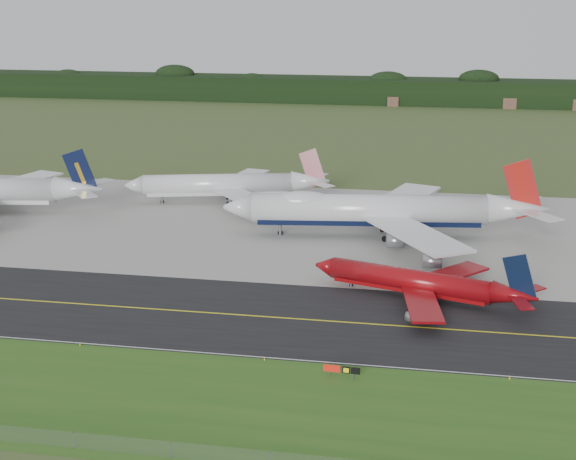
# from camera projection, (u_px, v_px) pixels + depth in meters

# --- Properties ---
(ground) EXTENTS (600.00, 600.00, 0.00)m
(ground) POSITION_uv_depth(u_px,v_px,m) (290.00, 309.00, 138.84)
(ground) COLOR #374C23
(ground) RESTS_ON ground
(grass_verge) EXTENTS (400.00, 30.00, 0.01)m
(grass_verge) POSITION_uv_depth(u_px,v_px,m) (245.00, 408.00, 105.80)
(grass_verge) COLOR #295519
(grass_verge) RESTS_ON ground
(taxiway) EXTENTS (400.00, 32.00, 0.02)m
(taxiway) POSITION_uv_depth(u_px,v_px,m) (286.00, 318.00, 135.07)
(taxiway) COLOR black
(taxiway) RESTS_ON ground
(apron) EXTENTS (400.00, 78.00, 0.01)m
(apron) POSITION_uv_depth(u_px,v_px,m) (328.00, 228.00, 186.99)
(apron) COLOR gray
(apron) RESTS_ON ground
(taxiway_centreline) EXTENTS (400.00, 0.40, 0.00)m
(taxiway_centreline) POSITION_uv_depth(u_px,v_px,m) (286.00, 318.00, 135.06)
(taxiway_centreline) COLOR yellow
(taxiway_centreline) RESTS_ON taxiway
(taxiway_edge_line) EXTENTS (400.00, 0.25, 0.00)m
(taxiway_edge_line) POSITION_uv_depth(u_px,v_px,m) (268.00, 358.00, 120.43)
(taxiway_edge_line) COLOR silver
(taxiway_edge_line) RESTS_ON taxiway
(perimeter_fence) EXTENTS (320.00, 0.10, 320.00)m
(perimeter_fence) POSITION_uv_depth(u_px,v_px,m) (220.00, 455.00, 93.22)
(perimeter_fence) COLOR slate
(perimeter_fence) RESTS_ON ground
(horizon_treeline) EXTENTS (700.00, 25.00, 12.00)m
(horizon_treeline) POSITION_uv_depth(u_px,v_px,m) (385.00, 92.00, 395.73)
(horizon_treeline) COLOR black
(horizon_treeline) RESTS_ON ground
(jet_ba_747) EXTENTS (72.42, 59.54, 18.21)m
(jet_ba_747) POSITION_uv_depth(u_px,v_px,m) (380.00, 210.00, 178.41)
(jet_ba_747) COLOR silver
(jet_ba_747) RESTS_ON ground
(jet_red_737) EXTENTS (40.40, 32.14, 11.12)m
(jet_red_737) POSITION_uv_depth(u_px,v_px,m) (422.00, 283.00, 142.61)
(jet_red_737) COLOR maroon
(jet_red_737) RESTS_ON ground
(jet_star_tail) EXTENTS (52.80, 43.33, 14.06)m
(jet_star_tail) POSITION_uv_depth(u_px,v_px,m) (229.00, 185.00, 208.31)
(jet_star_tail) COLOR silver
(jet_star_tail) RESTS_ON ground
(taxiway_sign) EXTENTS (5.31, 0.51, 1.77)m
(taxiway_sign) POSITION_uv_depth(u_px,v_px,m) (341.00, 370.00, 113.90)
(taxiway_sign) COLOR slate
(taxiway_sign) RESTS_ON ground
(edge_marker_left) EXTENTS (0.16, 0.16, 0.50)m
(edge_marker_left) POSITION_uv_depth(u_px,v_px,m) (80.00, 345.00, 124.35)
(edge_marker_left) COLOR yellow
(edge_marker_left) RESTS_ON ground
(edge_marker_center) EXTENTS (0.16, 0.16, 0.50)m
(edge_marker_center) POSITION_uv_depth(u_px,v_px,m) (264.00, 359.00, 119.48)
(edge_marker_center) COLOR yellow
(edge_marker_center) RESTS_ON ground
(edge_marker_right) EXTENTS (0.16, 0.16, 0.50)m
(edge_marker_right) POSITION_uv_depth(u_px,v_px,m) (510.00, 378.00, 113.56)
(edge_marker_right) COLOR yellow
(edge_marker_right) RESTS_ON ground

